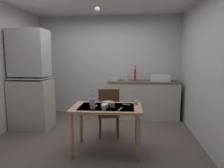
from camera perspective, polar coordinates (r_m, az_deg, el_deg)
name	(u,v)px	position (r m, az deg, el deg)	size (l,w,h in m)	color
ground_plane	(95,139)	(3.82, -5.02, -15.65)	(4.78, 4.78, 0.00)	brown
wall_back	(108,65)	(5.33, -1.14, 5.44)	(3.88, 0.10, 2.61)	silver
wall_right	(208,70)	(3.65, 26.16, 3.67)	(0.10, 3.68, 2.61)	silver
hutch_cabinet	(31,83)	(4.49, -22.54, 0.23)	(0.82, 0.55, 2.09)	#B4B0A4
counter_cabinet	(143,99)	(5.02, 9.02, -4.43)	(1.74, 0.64, 0.94)	#B4B0A4
sink_basin	(160,78)	(4.97, 13.86, 1.69)	(0.44, 0.34, 0.15)	silver
hand_pump	(135,74)	(4.97, 6.74, 2.91)	(0.05, 0.27, 0.39)	#B21E19
mixing_bowl_counter	(114,79)	(4.91, 0.59, 1.40)	(0.23, 0.23, 0.08)	#ADD1C1
stoneware_crock	(127,78)	(4.95, 4.36, 1.89)	(0.11, 0.11, 0.16)	beige
dining_table	(107,113)	(3.15, -1.56, -8.44)	(1.13, 0.73, 0.74)	tan
chair_far_side	(109,112)	(3.75, -0.91, -8.15)	(0.46, 0.46, 0.94)	#4E3521
serving_bowl_wide	(105,106)	(3.06, -2.17, -6.38)	(0.12, 0.12, 0.06)	#9EB2C6
soup_bowl_small	(108,103)	(3.30, -1.30, -5.49)	(0.19, 0.19, 0.04)	tan
teacup_mint	(136,103)	(3.26, 7.03, -5.40)	(0.06, 0.06, 0.07)	beige
mug_dark	(112,105)	(3.06, 0.13, -6.10)	(0.07, 0.07, 0.08)	tan
mug_tall	(104,108)	(2.92, -2.42, -6.89)	(0.06, 0.06, 0.07)	beige
teacup_cream	(91,102)	(3.27, -6.08, -5.18)	(0.07, 0.07, 0.09)	white
glass_bottle	(93,103)	(2.98, -5.67, -5.51)	(0.08, 0.08, 0.23)	#B7BCC1
table_knife	(120,109)	(2.97, 2.43, -7.29)	(0.18, 0.02, 0.01)	silver
teaspoon_near_bowl	(95,106)	(3.15, -4.93, -6.47)	(0.15, 0.02, 0.01)	beige
teaspoon_by_cup	(126,104)	(3.26, 4.18, -5.97)	(0.15, 0.02, 0.01)	beige
pendant_bulb	(97,9)	(3.42, -4.33, 20.84)	(0.08, 0.08, 0.08)	#F9EFCC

